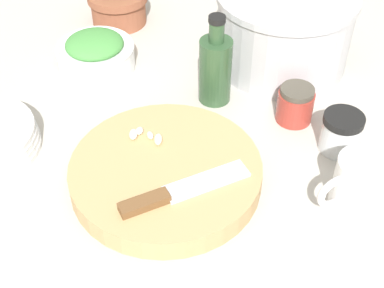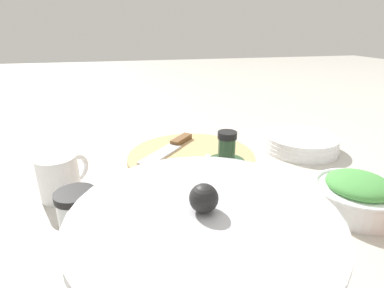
{
  "view_description": "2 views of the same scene",
  "coord_description": "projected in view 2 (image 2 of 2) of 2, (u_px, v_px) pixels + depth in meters",
  "views": [
    {
      "loc": [
        0.24,
        -0.58,
        0.6
      ],
      "look_at": [
        0.02,
        -0.02,
        0.04
      ],
      "focal_mm": 50.0,
      "sensor_mm": 36.0,
      "label": 1
    },
    {
      "loc": [
        0.14,
        0.54,
        0.31
      ],
      "look_at": [
        0.01,
        -0.01,
        0.09
      ],
      "focal_mm": 28.0,
      "sensor_mm": 36.0,
      "label": 2
    }
  ],
  "objects": [
    {
      "name": "garlic_cloves",
      "position": [
        219.0,
        157.0,
        0.66
      ],
      "size": [
        0.06,
        0.03,
        0.01
      ],
      "color": "silver",
      "rests_on": "cutting_board"
    },
    {
      "name": "plate_stack",
      "position": [
        300.0,
        143.0,
        0.8
      ],
      "size": [
        0.2,
        0.2,
        0.04
      ],
      "color": "white",
      "rests_on": "ground_plane"
    },
    {
      "name": "stock_pot",
      "position": [
        203.0,
        270.0,
        0.31
      ],
      "size": [
        0.26,
        0.26,
        0.17
      ],
      "color": "#B2B2B7",
      "rests_on": "ground_plane"
    },
    {
      "name": "honey_jar",
      "position": [
        132.0,
        221.0,
        0.46
      ],
      "size": [
        0.06,
        0.06,
        0.06
      ],
      "color": "#9E3328",
      "rests_on": "ground_plane"
    },
    {
      "name": "herb_bowl",
      "position": [
        357.0,
        194.0,
        0.53
      ],
      "size": [
        0.15,
        0.15,
        0.07
      ],
      "color": "white",
      "rests_on": "ground_plane"
    },
    {
      "name": "oil_bottle",
      "position": [
        225.0,
        191.0,
        0.47
      ],
      "size": [
        0.06,
        0.06,
        0.17
      ],
      "color": "#2D4C2D",
      "rests_on": "ground_plane"
    },
    {
      "name": "spice_jar",
      "position": [
        77.0,
        210.0,
        0.48
      ],
      "size": [
        0.06,
        0.06,
        0.07
      ],
      "color": "silver",
      "rests_on": "ground_plane"
    },
    {
      "name": "coffee_mug",
      "position": [
        60.0,
        177.0,
        0.57
      ],
      "size": [
        0.09,
        0.09,
        0.09
      ],
      "color": "white",
      "rests_on": "ground_plane"
    },
    {
      "name": "ground_plane",
      "position": [
        196.0,
        184.0,
        0.63
      ],
      "size": [
        5.0,
        5.0,
        0.0
      ],
      "primitive_type": "plane",
      "color": "#B2ADA3"
    },
    {
      "name": "chef_knife",
      "position": [
        172.0,
        147.0,
        0.72
      ],
      "size": [
        0.15,
        0.17,
        0.01
      ],
      "rotation": [
        0.0,
        0.0,
        5.54
      ],
      "color": "brown",
      "rests_on": "cutting_board"
    },
    {
      "name": "cutting_board",
      "position": [
        191.0,
        162.0,
        0.69
      ],
      "size": [
        0.29,
        0.29,
        0.04
      ],
      "color": "tan",
      "rests_on": "ground_plane"
    }
  ]
}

